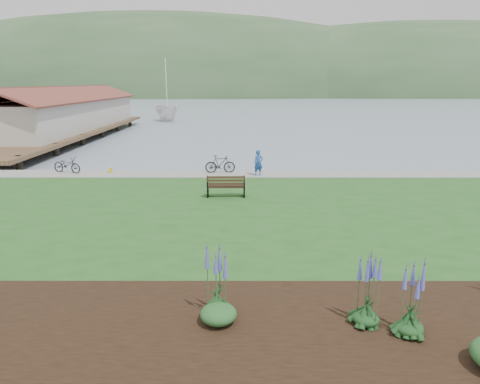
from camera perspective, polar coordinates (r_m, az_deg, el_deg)
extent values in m
plane|color=gray|center=(19.46, 4.39, -2.98)|extent=(600.00, 600.00, 0.00)
cube|color=#1E4E1B|center=(17.50, 4.88, -4.31)|extent=(34.00, 20.00, 0.40)
cube|color=gray|center=(26.02, 3.30, 2.45)|extent=(34.00, 2.20, 0.03)
cube|color=black|center=(11.18, 24.59, -15.82)|extent=(24.00, 4.40, 0.04)
cube|color=#4C3826|center=(48.47, -22.61, 7.47)|extent=(8.00, 36.00, 0.30)
cube|color=#B2ADA3|center=(50.18, -21.93, 9.63)|extent=(6.40, 28.00, 3.00)
cube|color=black|center=(20.77, -1.88, 0.78)|extent=(1.82, 0.66, 0.06)
cube|color=black|center=(20.36, -1.90, 1.48)|extent=(1.81, 0.20, 0.56)
cube|color=black|center=(20.86, -4.29, 0.07)|extent=(0.08, 0.62, 0.50)
cube|color=black|center=(20.83, 0.55, 0.09)|extent=(0.08, 0.62, 0.50)
imported|color=#224C9E|center=(25.31, 2.48, 4.18)|extent=(0.78, 0.67, 1.81)
imported|color=black|center=(28.25, -22.07, 3.38)|extent=(1.28, 2.05, 1.02)
imported|color=black|center=(26.20, -2.67, 3.73)|extent=(0.68, 1.87, 1.10)
imported|color=silver|center=(67.22, -9.61, 9.28)|extent=(15.59, 15.66, 29.70)
cube|color=gold|center=(27.43, -16.87, 2.78)|extent=(0.25, 0.34, 0.32)
ellipsoid|color=#143918|center=(10.49, 21.61, -16.47)|extent=(0.62, 0.62, 0.31)
cone|color=#414598|center=(10.07, 22.10, -11.92)|extent=(0.36, 0.36, 1.54)
ellipsoid|color=#143918|center=(10.55, 16.45, -15.83)|extent=(0.62, 0.62, 0.31)
cone|color=#414598|center=(10.09, 16.87, -10.80)|extent=(0.40, 0.40, 1.73)
ellipsoid|color=#143918|center=(10.55, -3.00, -15.22)|extent=(0.62, 0.62, 0.31)
cone|color=#414598|center=(10.10, -3.08, -10.43)|extent=(0.36, 0.36, 1.63)
ellipsoid|color=#1E4C21|center=(10.20, -2.89, -15.95)|extent=(0.85, 0.85, 0.43)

